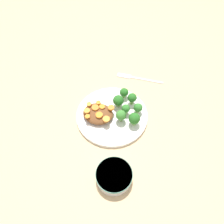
% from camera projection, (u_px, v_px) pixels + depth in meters
% --- Properties ---
extents(ground_plane, '(4.00, 4.00, 0.00)m').
position_uv_depth(ground_plane, '(112.00, 116.00, 0.87)').
color(ground_plane, tan).
extents(plate, '(0.28, 0.28, 0.02)m').
position_uv_depth(plate, '(112.00, 115.00, 0.86)').
color(plate, white).
rests_on(plate, ground_plane).
extents(dip_bowl, '(0.12, 0.12, 0.04)m').
position_uv_depth(dip_bowl, '(114.00, 176.00, 0.70)').
color(dip_bowl, silver).
rests_on(dip_bowl, ground_plane).
extents(stew_mound, '(0.10, 0.12, 0.03)m').
position_uv_depth(stew_mound, '(98.00, 114.00, 0.84)').
color(stew_mound, brown).
rests_on(stew_mound, plate).
extents(broccoli_floret_0, '(0.04, 0.04, 0.06)m').
position_uv_depth(broccoli_floret_0, '(121.00, 115.00, 0.81)').
color(broccoli_floret_0, '#7FA85B').
rests_on(broccoli_floret_0, plate).
extents(broccoli_floret_1, '(0.03, 0.03, 0.05)m').
position_uv_depth(broccoli_floret_1, '(138.00, 108.00, 0.84)').
color(broccoli_floret_1, '#759E51').
rests_on(broccoli_floret_1, plate).
extents(broccoli_floret_2, '(0.03, 0.03, 0.05)m').
position_uv_depth(broccoli_floret_2, '(126.00, 109.00, 0.84)').
color(broccoli_floret_2, '#7FA85B').
rests_on(broccoli_floret_2, plate).
extents(broccoli_floret_3, '(0.04, 0.04, 0.06)m').
position_uv_depth(broccoli_floret_3, '(134.00, 119.00, 0.80)').
color(broccoli_floret_3, '#7FA85B').
rests_on(broccoli_floret_3, plate).
extents(broccoli_floret_4, '(0.04, 0.04, 0.06)m').
position_uv_depth(broccoli_floret_4, '(118.00, 101.00, 0.85)').
color(broccoli_floret_4, '#7FA85B').
rests_on(broccoli_floret_4, plate).
extents(broccoli_floret_5, '(0.04, 0.04, 0.05)m').
position_uv_depth(broccoli_floret_5, '(132.00, 98.00, 0.86)').
color(broccoli_floret_5, '#759E51').
rests_on(broccoli_floret_5, plate).
extents(broccoli_floret_6, '(0.04, 0.04, 0.05)m').
position_uv_depth(broccoli_floret_6, '(124.00, 93.00, 0.88)').
color(broccoli_floret_6, '#759E51').
rests_on(broccoli_floret_6, plate).
extents(carrot_slice_0, '(0.02, 0.02, 0.01)m').
position_uv_depth(carrot_slice_0, '(87.00, 111.00, 0.82)').
color(carrot_slice_0, orange).
rests_on(carrot_slice_0, stew_mound).
extents(carrot_slice_1, '(0.02, 0.02, 0.01)m').
position_uv_depth(carrot_slice_1, '(89.00, 104.00, 0.84)').
color(carrot_slice_1, orange).
rests_on(carrot_slice_1, stew_mound).
extents(carrot_slice_2, '(0.03, 0.03, 0.01)m').
position_uv_depth(carrot_slice_2, '(99.00, 115.00, 0.81)').
color(carrot_slice_2, orange).
rests_on(carrot_slice_2, stew_mound).
extents(carrot_slice_3, '(0.03, 0.03, 0.01)m').
position_uv_depth(carrot_slice_3, '(95.00, 108.00, 0.83)').
color(carrot_slice_3, orange).
rests_on(carrot_slice_3, stew_mound).
extents(carrot_slice_4, '(0.02, 0.02, 0.00)m').
position_uv_depth(carrot_slice_4, '(102.00, 106.00, 0.84)').
color(carrot_slice_4, orange).
rests_on(carrot_slice_4, stew_mound).
extents(carrot_slice_5, '(0.02, 0.02, 0.01)m').
position_uv_depth(carrot_slice_5, '(98.00, 103.00, 0.85)').
color(carrot_slice_5, orange).
rests_on(carrot_slice_5, stew_mound).
extents(carrot_slice_6, '(0.03, 0.03, 0.01)m').
position_uv_depth(carrot_slice_6, '(106.00, 119.00, 0.80)').
color(carrot_slice_6, orange).
rests_on(carrot_slice_6, stew_mound).
extents(carrot_slice_7, '(0.02, 0.02, 0.00)m').
position_uv_depth(carrot_slice_7, '(87.00, 116.00, 0.81)').
color(carrot_slice_7, orange).
rests_on(carrot_slice_7, stew_mound).
extents(carrot_slice_8, '(0.02, 0.02, 0.01)m').
position_uv_depth(carrot_slice_8, '(111.00, 108.00, 0.83)').
color(carrot_slice_8, orange).
rests_on(carrot_slice_8, stew_mound).
extents(fork, '(0.03, 0.21, 0.01)m').
position_uv_depth(fork, '(135.00, 78.00, 0.99)').
color(fork, silver).
rests_on(fork, ground_plane).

